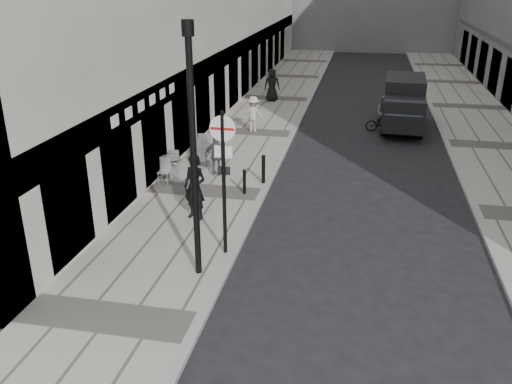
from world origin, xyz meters
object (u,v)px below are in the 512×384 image
Objects in this scene: walking_man at (195,187)px; cyclist at (383,118)px; sign_post at (223,165)px; panel_van at (404,101)px; lamppost at (193,143)px.

cyclist is at bearing 80.57° from walking_man.
walking_man is at bearing -114.63° from cyclist.
panel_van is at bearing 71.90° from sign_post.
lamppost reaches higher than cyclist.
walking_man is at bearing -115.42° from panel_van.
lamppost reaches higher than panel_van.
panel_van is 1.54m from cyclist.
cyclist is at bearing 71.97° from lamppost.
walking_man is 1.17× the size of cyclist.
panel_van is (6.79, 12.58, 0.21)m from walking_man.
panel_van reaches higher than walking_man.
sign_post is 2.25× the size of cyclist.
cyclist is (4.79, 14.71, -2.86)m from lamppost.
panel_van is at bearing 78.93° from walking_man.
sign_post is at bearing -105.88° from cyclist.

